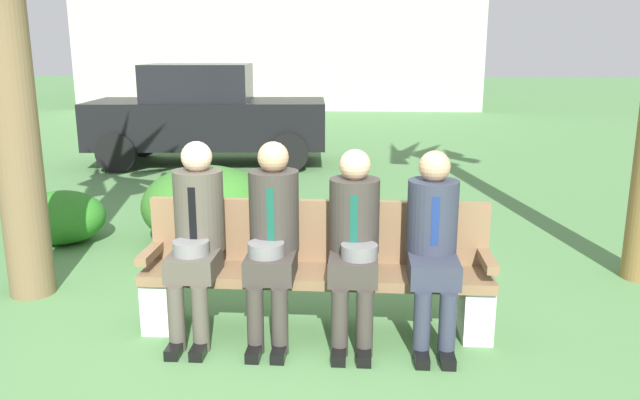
# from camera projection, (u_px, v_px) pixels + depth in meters

# --- Properties ---
(ground_plane) EXTENTS (80.00, 80.00, 0.00)m
(ground_plane) POSITION_uv_depth(u_px,v_px,m) (265.00, 340.00, 4.28)
(ground_plane) COLOR #4E7D46
(park_bench) EXTENTS (2.40, 0.44, 0.90)m
(park_bench) POSITION_uv_depth(u_px,v_px,m) (317.00, 268.00, 4.39)
(park_bench) COLOR brown
(park_bench) RESTS_ON ground
(seated_man_leftmost) EXTENTS (0.34, 0.72, 1.33)m
(seated_man_leftmost) POSITION_uv_depth(u_px,v_px,m) (196.00, 230.00, 4.25)
(seated_man_leftmost) COLOR #4C473D
(seated_man_leftmost) RESTS_ON ground
(seated_man_centerleft) EXTENTS (0.34, 0.72, 1.34)m
(seated_man_centerleft) POSITION_uv_depth(u_px,v_px,m) (272.00, 231.00, 4.21)
(seated_man_centerleft) COLOR #38332D
(seated_man_centerleft) RESTS_ON ground
(seated_man_centerright) EXTENTS (0.34, 0.72, 1.29)m
(seated_man_centerright) POSITION_uv_depth(u_px,v_px,m) (354.00, 237.00, 4.18)
(seated_man_centerright) COLOR #38332D
(seated_man_centerright) RESTS_ON ground
(seated_man_rightmost) EXTENTS (0.34, 0.72, 1.29)m
(seated_man_rightmost) POSITION_uv_depth(u_px,v_px,m) (433.00, 238.00, 4.15)
(seated_man_rightmost) COLOR #2D3342
(seated_man_rightmost) RESTS_ON ground
(shrub_near_bench) EXTENTS (1.28, 1.17, 0.80)m
(shrub_near_bench) POSITION_uv_depth(u_px,v_px,m) (206.00, 205.00, 6.31)
(shrub_near_bench) COLOR #316D24
(shrub_near_bench) RESTS_ON ground
(shrub_mid_lawn) EXTENTS (0.86, 0.78, 0.53)m
(shrub_mid_lawn) POSITION_uv_depth(u_px,v_px,m) (63.00, 217.00, 6.37)
(shrub_mid_lawn) COLOR #2B7522
(shrub_mid_lawn) RESTS_ON ground
(parked_car_near) EXTENTS (4.02, 1.97, 1.68)m
(parked_car_near) POSITION_uv_depth(u_px,v_px,m) (207.00, 115.00, 10.58)
(parked_car_near) COLOR black
(parked_car_near) RESTS_ON ground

